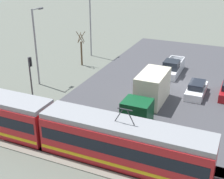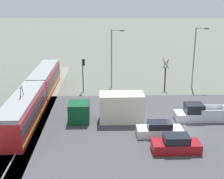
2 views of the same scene
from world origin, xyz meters
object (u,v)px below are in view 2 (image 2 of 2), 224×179
box_truck (111,109)px  street_tree (165,75)px  sedan_car_2 (176,145)px  pickup_truck (200,114)px  street_lamp_mid_block (195,54)px  traffic_light_pole (83,71)px  light_rail_tram (36,93)px  street_lamp_near_crossing (113,55)px  sedan_car_0 (159,130)px

box_truck → street_tree: 15.01m
sedan_car_2 → street_tree: size_ratio=0.92×
pickup_truck → street_lamp_mid_block: bearing=-12.7°
sedan_car_2 → traffic_light_pole: traffic_light_pole is taller
sedan_car_2 → traffic_light_pole: bearing=26.6°
light_rail_tram → street_lamp_mid_block: street_lamp_mid_block is taller
box_truck → street_lamp_near_crossing: 14.21m
light_rail_tram → pickup_truck: size_ratio=4.47×
street_tree → street_lamp_near_crossing: street_lamp_near_crossing is taller
pickup_truck → street_tree: street_tree is taller
box_truck → street_lamp_mid_block: 18.90m
sedan_car_2 → street_lamp_mid_block: bearing=-19.7°
box_truck → sedan_car_2: box_truck is taller
box_truck → pickup_truck: box_truck is taller
box_truck → sedan_car_0: bearing=-129.7°
sedan_car_0 → street_lamp_mid_block: street_lamp_mid_block is taller
light_rail_tram → sedan_car_0: size_ratio=5.70×
box_truck → traffic_light_pole: traffic_light_pole is taller
light_rail_tram → box_truck: light_rail_tram is taller
traffic_light_pole → street_lamp_mid_block: (1.69, -16.79, 2.05)m
sedan_car_2 → street_lamp_mid_block: street_lamp_mid_block is taller
street_lamp_mid_block → box_truck: bearing=135.3°
light_rail_tram → box_truck: bearing=-120.2°
traffic_light_pole → street_lamp_mid_block: 17.00m
traffic_light_pole → sedan_car_2: bearing=-153.4°
street_tree → street_lamp_near_crossing: (1.39, 7.86, 2.89)m
sedan_car_0 → street_lamp_mid_block: bearing=-25.8°
box_truck → street_lamp_mid_block: bearing=-44.7°
street_lamp_near_crossing → street_lamp_mid_block: street_lamp_mid_block is taller
light_rail_tram → sedan_car_2: light_rail_tram is taller
sedan_car_2 → street_tree: (19.72, -2.79, 1.43)m
light_rail_tram → sedan_car_2: bearing=-130.3°
light_rail_tram → street_lamp_mid_block: (7.62, -22.58, 3.55)m
box_truck → traffic_light_pole: 12.18m
box_truck → sedan_car_2: (-7.34, -5.69, -0.83)m
traffic_light_pole → light_rail_tram: bearing=135.7°
street_tree → street_lamp_near_crossing: size_ratio=0.54×
pickup_truck → sedan_car_2: size_ratio=1.34×
street_lamp_mid_block → traffic_light_pole: bearing=95.7°
pickup_truck → street_tree: (12.37, 1.59, 1.36)m
sedan_car_2 → street_lamp_near_crossing: bearing=13.5°
street_lamp_near_crossing → street_lamp_mid_block: (-0.59, -12.43, 0.17)m
box_truck → street_lamp_near_crossing: bearing=-2.6°
light_rail_tram → traffic_light_pole: (5.93, -5.79, 1.50)m
sedan_car_0 → pickup_truck: bearing=-53.2°
pickup_truck → sedan_car_2: bearing=149.2°
traffic_light_pole → street_lamp_mid_block: street_lamp_mid_block is taller
street_lamp_mid_block → pickup_truck: bearing=167.3°
light_rail_tram → traffic_light_pole: size_ratio=5.38×
light_rail_tram → street_tree: street_tree is taller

